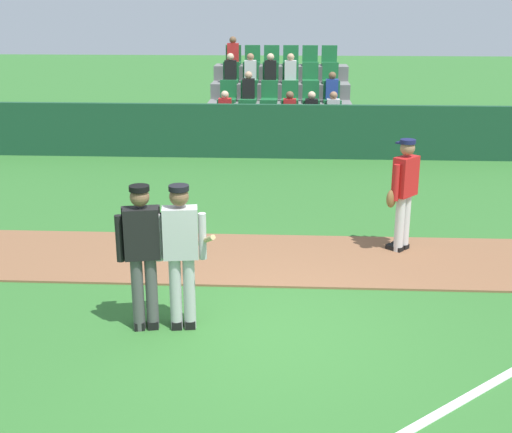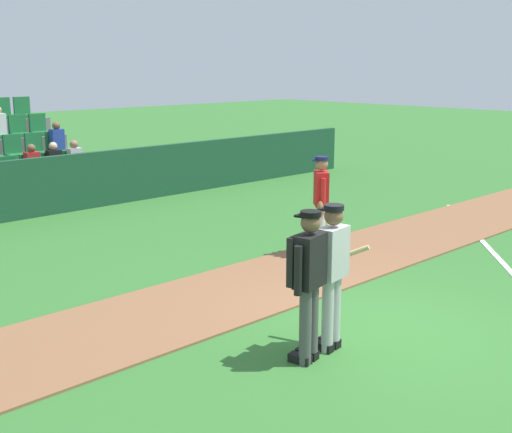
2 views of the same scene
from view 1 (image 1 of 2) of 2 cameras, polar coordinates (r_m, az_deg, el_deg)
ground_plane at (r=8.13m, az=0.33°, el=-9.63°), size 80.00×80.00×0.00m
infield_dirt_path at (r=10.24m, az=0.95°, el=-3.55°), size 28.00×2.08×0.03m
dugout_fence at (r=16.64m, az=1.84°, el=7.12°), size 20.00×0.16×1.31m
stadium_bleachers at (r=18.88m, az=1.98°, el=8.73°), size 3.90×3.80×2.70m
batter_grey_jersey at (r=7.89m, az=-6.24°, el=-2.94°), size 0.72×0.74×1.76m
umpire_home_plate at (r=7.94m, az=-9.47°, el=-2.70°), size 0.58×0.36×1.76m
runner_red_jersey at (r=10.51m, az=12.24°, el=2.04°), size 0.54×0.52×1.76m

